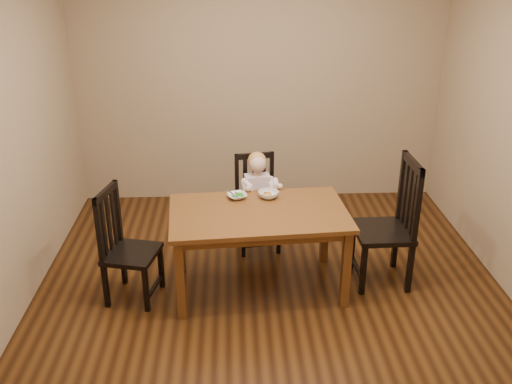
{
  "coord_description": "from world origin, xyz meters",
  "views": [
    {
      "loc": [
        -0.31,
        -4.14,
        2.73
      ],
      "look_at": [
        -0.11,
        0.25,
        0.81
      ],
      "focal_mm": 40.0,
      "sensor_mm": 36.0,
      "label": 1
    }
  ],
  "objects_px": {
    "bowl_peas": "(237,196)",
    "bowl_veg": "(268,194)",
    "chair_left": "(126,247)",
    "chair_child": "(257,204)",
    "chair_right": "(390,225)",
    "dining_table": "(259,220)",
    "toddler": "(258,193)"
  },
  "relations": [
    {
      "from": "dining_table",
      "to": "bowl_veg",
      "type": "distance_m",
      "value": 0.31
    },
    {
      "from": "chair_left",
      "to": "chair_right",
      "type": "height_order",
      "value": "chair_right"
    },
    {
      "from": "chair_child",
      "to": "bowl_veg",
      "type": "distance_m",
      "value": 0.58
    },
    {
      "from": "chair_left",
      "to": "bowl_veg",
      "type": "relative_size",
      "value": 5.46
    },
    {
      "from": "chair_right",
      "to": "chair_left",
      "type": "bearing_deg",
      "value": 92.74
    },
    {
      "from": "chair_child",
      "to": "toddler",
      "type": "bearing_deg",
      "value": 90.0
    },
    {
      "from": "toddler",
      "to": "bowl_veg",
      "type": "xyz_separation_m",
      "value": [
        0.07,
        -0.44,
        0.18
      ]
    },
    {
      "from": "dining_table",
      "to": "bowl_veg",
      "type": "bearing_deg",
      "value": 70.09
    },
    {
      "from": "dining_table",
      "to": "bowl_veg",
      "type": "relative_size",
      "value": 8.5
    },
    {
      "from": "chair_left",
      "to": "bowl_peas",
      "type": "bearing_deg",
      "value": 124.36
    },
    {
      "from": "bowl_veg",
      "to": "chair_child",
      "type": "bearing_deg",
      "value": 99.23
    },
    {
      "from": "chair_right",
      "to": "bowl_veg",
      "type": "bearing_deg",
      "value": 77.61
    },
    {
      "from": "chair_child",
      "to": "chair_left",
      "type": "xyz_separation_m",
      "value": [
        -1.1,
        -0.84,
        0.03
      ]
    },
    {
      "from": "chair_left",
      "to": "toddler",
      "type": "distance_m",
      "value": 1.37
    },
    {
      "from": "toddler",
      "to": "chair_child",
      "type": "bearing_deg",
      "value": -90.0
    },
    {
      "from": "chair_child",
      "to": "chair_right",
      "type": "bearing_deg",
      "value": 139.36
    },
    {
      "from": "dining_table",
      "to": "chair_left",
      "type": "relative_size",
      "value": 1.56
    },
    {
      "from": "dining_table",
      "to": "chair_right",
      "type": "relative_size",
      "value": 1.34
    },
    {
      "from": "dining_table",
      "to": "chair_child",
      "type": "bearing_deg",
      "value": 88.63
    },
    {
      "from": "dining_table",
      "to": "chair_child",
      "type": "distance_m",
      "value": 0.78
    },
    {
      "from": "bowl_peas",
      "to": "bowl_veg",
      "type": "height_order",
      "value": "bowl_veg"
    },
    {
      "from": "chair_child",
      "to": "toddler",
      "type": "distance_m",
      "value": 0.14
    },
    {
      "from": "chair_right",
      "to": "bowl_peas",
      "type": "relative_size",
      "value": 6.88
    },
    {
      "from": "dining_table",
      "to": "bowl_peas",
      "type": "distance_m",
      "value": 0.33
    },
    {
      "from": "chair_child",
      "to": "bowl_peas",
      "type": "xyz_separation_m",
      "value": [
        -0.19,
        -0.49,
        0.31
      ]
    },
    {
      "from": "dining_table",
      "to": "chair_left",
      "type": "distance_m",
      "value": 1.1
    },
    {
      "from": "chair_left",
      "to": "chair_right",
      "type": "relative_size",
      "value": 0.86
    },
    {
      "from": "chair_right",
      "to": "toddler",
      "type": "height_order",
      "value": "chair_right"
    },
    {
      "from": "chair_right",
      "to": "bowl_veg",
      "type": "distance_m",
      "value": 1.06
    },
    {
      "from": "chair_child",
      "to": "toddler",
      "type": "xyz_separation_m",
      "value": [
        0.01,
        -0.05,
        0.14
      ]
    },
    {
      "from": "dining_table",
      "to": "chair_right",
      "type": "xyz_separation_m",
      "value": [
        1.12,
        0.07,
        -0.1
      ]
    },
    {
      "from": "chair_left",
      "to": "toddler",
      "type": "bearing_deg",
      "value": 138.81
    }
  ]
}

